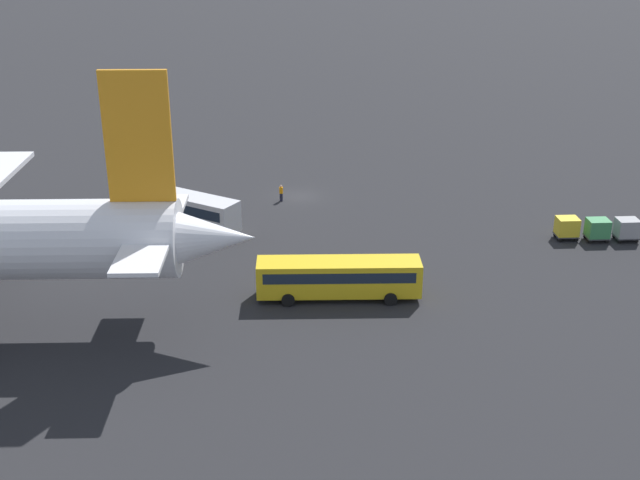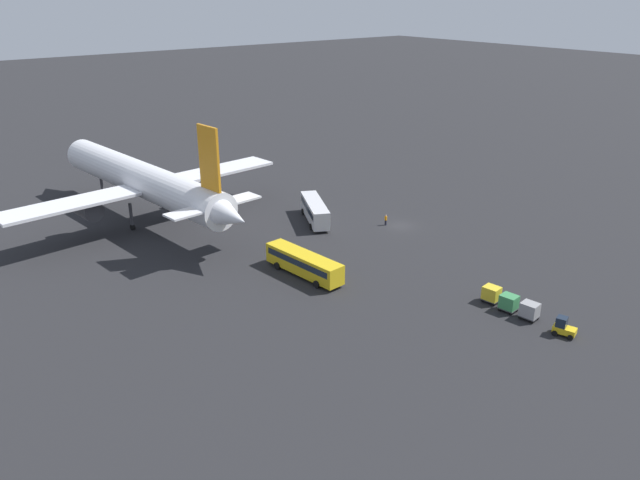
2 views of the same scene
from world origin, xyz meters
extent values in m
plane|color=#232326|center=(0.00, 0.00, 0.00)|extent=(600.00, 600.00, 0.00)
cone|color=silver|center=(3.86, 28.84, 7.11)|extent=(7.53, 5.55, 4.92)
cube|color=orange|center=(7.68, 29.19, 14.23)|extent=(4.39, 0.76, 8.75)
cube|color=silver|center=(7.24, 29.15, 7.66)|extent=(4.35, 14.45, 0.28)
cube|color=silver|center=(10.12, 9.40, 1.90)|extent=(11.75, 7.69, 2.90)
cube|color=#192333|center=(10.12, 9.40, 2.41)|extent=(10.93, 7.30, 0.93)
cylinder|color=black|center=(14.02, 8.96, 0.50)|extent=(1.03, 0.72, 1.00)
cylinder|color=black|center=(12.78, 6.52, 0.50)|extent=(1.03, 0.72, 1.00)
cylinder|color=black|center=(7.47, 12.28, 0.50)|extent=(1.03, 0.72, 1.00)
cylinder|color=black|center=(6.23, 9.84, 0.50)|extent=(1.03, 0.72, 1.00)
cube|color=gold|center=(-5.23, 23.16, 1.77)|extent=(12.75, 3.75, 2.63)
cube|color=#192333|center=(-5.23, 23.16, 2.23)|extent=(11.75, 3.70, 0.84)
cylinder|color=black|center=(-1.47, 24.88, 0.50)|extent=(1.02, 0.39, 1.00)
cylinder|color=black|center=(-1.22, 22.12, 0.50)|extent=(1.02, 0.39, 1.00)
cylinder|color=black|center=(-9.23, 24.19, 0.50)|extent=(1.02, 0.39, 1.00)
cylinder|color=black|center=(-8.98, 21.43, 0.50)|extent=(1.02, 0.39, 1.00)
cylinder|color=#1E1E2D|center=(1.67, 1.59, 0.42)|extent=(0.32, 0.32, 0.85)
cylinder|color=orange|center=(1.67, 1.59, 1.18)|extent=(0.38, 0.38, 0.65)
sphere|color=tan|center=(1.67, 1.59, 1.62)|extent=(0.24, 0.24, 0.24)
cube|color=#38383D|center=(-30.70, 9.97, 0.41)|extent=(2.19, 1.92, 0.10)
cube|color=gray|center=(-30.70, 9.97, 1.26)|extent=(2.09, 1.83, 1.60)
cylinder|color=black|center=(-30.03, 10.70, 0.18)|extent=(0.37, 0.17, 0.36)
cylinder|color=black|center=(-29.87, 9.43, 0.18)|extent=(0.37, 0.17, 0.36)
cylinder|color=black|center=(-31.54, 10.50, 0.18)|extent=(0.37, 0.17, 0.36)
cylinder|color=black|center=(-31.37, 9.23, 0.18)|extent=(0.37, 0.17, 0.36)
cube|color=#38383D|center=(-28.04, 10.22, 0.41)|extent=(2.19, 1.92, 0.10)
cube|color=#38844C|center=(-28.04, 10.22, 1.26)|extent=(2.09, 1.83, 1.60)
cylinder|color=black|center=(-27.37, 10.95, 0.18)|extent=(0.37, 0.17, 0.36)
cylinder|color=black|center=(-27.20, 9.68, 0.18)|extent=(0.37, 0.17, 0.36)
cylinder|color=black|center=(-28.88, 10.76, 0.18)|extent=(0.37, 0.17, 0.36)
cylinder|color=black|center=(-28.71, 9.49, 0.18)|extent=(0.37, 0.17, 0.36)
cube|color=#38383D|center=(-25.38, 9.98, 0.41)|extent=(2.19, 1.92, 0.10)
cube|color=gold|center=(-25.38, 9.98, 1.26)|extent=(2.09, 1.83, 1.60)
cylinder|color=black|center=(-24.71, 10.72, 0.18)|extent=(0.37, 0.17, 0.36)
cylinder|color=black|center=(-24.54, 9.45, 0.18)|extent=(0.37, 0.17, 0.36)
cylinder|color=black|center=(-26.21, 10.52, 0.18)|extent=(0.37, 0.17, 0.36)
cylinder|color=black|center=(-26.05, 9.25, 0.18)|extent=(0.37, 0.17, 0.36)
camera|label=1|loc=(-7.51, 78.81, 28.13)|focal=45.00mm
camera|label=2|loc=(-65.28, 67.84, 35.49)|focal=35.00mm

